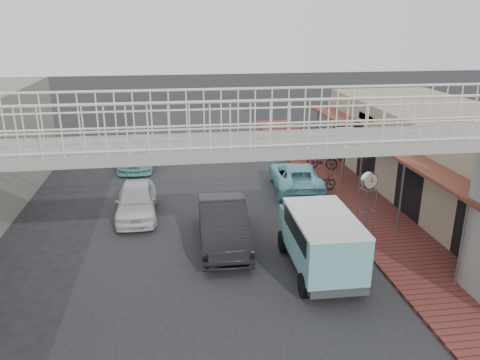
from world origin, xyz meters
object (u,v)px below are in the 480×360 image
object	(u,v)px
street_clock	(369,184)
arrow_sign	(361,133)
dark_sedan	(223,224)
angkot_van	(321,235)
white_hatchback	(136,201)
angkot_far	(138,155)
motorcycle_near	(321,183)
angkot_curb	(296,177)
motorcycle_far	(322,160)

from	to	relation	value
street_clock	arrow_sign	world-z (taller)	arrow_sign
dark_sedan	angkot_van	size ratio (longest dim) A/B	1.14
white_hatchback	angkot_far	bearing A→B (deg)	91.98
street_clock	white_hatchback	bearing A→B (deg)	145.85
dark_sedan	street_clock	bearing A→B (deg)	-0.97
angkot_van	motorcycle_near	bearing A→B (deg)	72.89
white_hatchback	angkot_far	distance (m)	7.41
street_clock	angkot_far	bearing A→B (deg)	117.54
street_clock	arrow_sign	size ratio (longest dim) A/B	0.79
white_hatchback	street_clock	distance (m)	9.57
angkot_curb	motorcycle_far	size ratio (longest dim) A/B	2.74
motorcycle_far	motorcycle_near	bearing A→B (deg)	-168.97
street_clock	motorcycle_near	bearing A→B (deg)	78.59
motorcycle_far	street_clock	bearing A→B (deg)	-157.57
angkot_van	arrow_sign	size ratio (longest dim) A/B	1.35
motorcycle_near	street_clock	world-z (taller)	street_clock
white_hatchback	motorcycle_near	bearing A→B (deg)	9.34
white_hatchback	angkot_van	xyz separation A→B (m)	(6.31, -5.67, 0.64)
arrow_sign	angkot_curb	bearing A→B (deg)	-179.08
angkot_van	motorcycle_far	xyz separation A→B (m)	(3.49, 10.73, -0.72)
angkot_far	motorcycle_near	xyz separation A→B (m)	(9.10, -5.77, -0.16)
white_hatchback	angkot_van	bearing A→B (deg)	-43.20
dark_sedan	angkot_far	size ratio (longest dim) A/B	1.05
white_hatchback	street_clock	size ratio (longest dim) A/B	1.61
motorcycle_near	motorcycle_far	xyz separation A→B (m)	(1.12, 3.44, 0.10)
angkot_far	street_clock	bearing A→B (deg)	-47.25
motorcycle_far	arrow_sign	bearing A→B (deg)	-128.97
angkot_far	angkot_van	bearing A→B (deg)	-60.47
angkot_curb	angkot_van	xyz separation A→B (m)	(-1.27, -7.98, 0.68)
angkot_curb	motorcycle_near	bearing A→B (deg)	152.47
white_hatchback	angkot_curb	bearing A→B (deg)	15.75
white_hatchback	angkot_van	distance (m)	8.50
white_hatchback	angkot_curb	xyz separation A→B (m)	(7.58, 2.32, -0.04)
angkot_far	angkot_van	size ratio (longest dim) A/B	1.08
angkot_far	street_clock	world-z (taller)	street_clock
angkot_curb	angkot_van	bearing A→B (deg)	85.66
angkot_far	motorcycle_far	size ratio (longest dim) A/B	2.71
angkot_van	arrow_sign	xyz separation A→B (m)	(4.52, 8.18, 1.37)
angkot_curb	motorcycle_near	size ratio (longest dim) A/B	2.94
dark_sedan	white_hatchback	bearing A→B (deg)	138.40
dark_sedan	street_clock	size ratio (longest dim) A/B	1.94
angkot_van	motorcycle_far	distance (m)	11.31
angkot_far	motorcycle_near	world-z (taller)	angkot_far
white_hatchback	dark_sedan	xyz separation A→B (m)	(3.38, -3.17, 0.11)
white_hatchback	motorcycle_far	distance (m)	11.03
street_clock	angkot_van	bearing A→B (deg)	-151.05
angkot_far	arrow_sign	xyz separation A→B (m)	(11.25, -4.88, 2.03)
angkot_curb	street_clock	xyz separation A→B (m)	(1.23, -5.74, 1.56)
white_hatchback	street_clock	world-z (taller)	street_clock
white_hatchback	angkot_curb	world-z (taller)	white_hatchback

